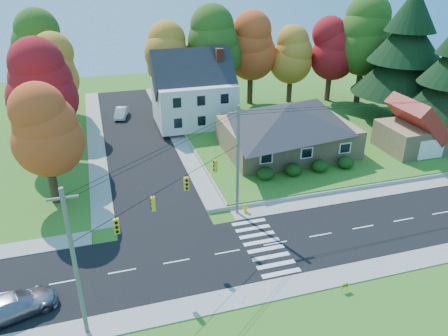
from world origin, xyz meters
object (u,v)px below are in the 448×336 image
(ranch_house, at_px, (287,127))
(fire_hydrant, at_px, (245,208))
(silver_sedan, at_px, (14,305))
(white_car, at_px, (121,113))

(ranch_house, xyz_separation_m, fire_hydrant, (-8.76, -10.93, -2.83))
(ranch_house, xyz_separation_m, silver_sedan, (-26.84, -18.38, -2.48))
(fire_hydrant, bearing_deg, ranch_house, 51.26)
(white_car, bearing_deg, fire_hydrant, -60.83)
(ranch_house, distance_m, silver_sedan, 32.62)
(ranch_house, distance_m, white_car, 25.23)
(fire_hydrant, bearing_deg, silver_sedan, -157.59)
(ranch_house, relative_size, fire_hydrant, 15.92)
(silver_sedan, relative_size, white_car, 1.25)
(silver_sedan, distance_m, white_car, 37.93)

